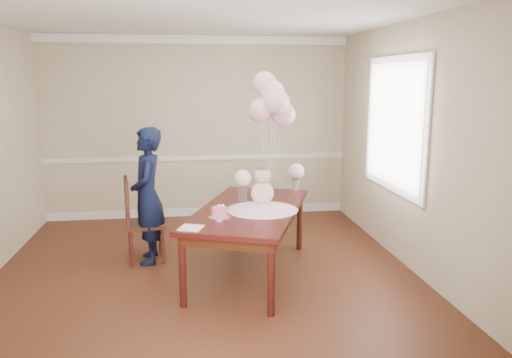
% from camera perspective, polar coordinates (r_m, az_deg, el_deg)
% --- Properties ---
extents(floor, '(4.50, 5.00, 0.00)m').
position_cam_1_polar(floor, '(5.41, -5.71, -11.17)').
color(floor, '#34170D').
rests_on(floor, ground).
extents(ceiling, '(4.50, 5.00, 0.02)m').
position_cam_1_polar(ceiling, '(5.04, -6.35, 18.50)').
color(ceiling, white).
rests_on(ceiling, wall_back).
extents(wall_back, '(4.50, 0.02, 2.70)m').
position_cam_1_polar(wall_back, '(7.53, -6.73, 5.81)').
color(wall_back, tan).
rests_on(wall_back, floor).
extents(wall_front, '(4.50, 0.02, 2.70)m').
position_cam_1_polar(wall_front, '(2.60, -3.94, -4.65)').
color(wall_front, tan).
rests_on(wall_front, floor).
extents(wall_right, '(0.02, 5.00, 2.70)m').
position_cam_1_polar(wall_right, '(5.60, 17.70, 3.46)').
color(wall_right, tan).
rests_on(wall_right, floor).
extents(chair_rail_trim, '(4.50, 0.02, 0.07)m').
position_cam_1_polar(chair_rail_trim, '(7.58, -6.65, 2.41)').
color(chair_rail_trim, silver).
rests_on(chair_rail_trim, wall_back).
extents(crown_molding, '(4.50, 0.02, 0.12)m').
position_cam_1_polar(crown_molding, '(7.51, -6.96, 15.57)').
color(crown_molding, white).
rests_on(crown_molding, wall_back).
extents(baseboard_trim, '(4.50, 0.02, 0.12)m').
position_cam_1_polar(baseboard_trim, '(7.75, -6.51, -3.73)').
color(baseboard_trim, silver).
rests_on(baseboard_trim, floor).
extents(window_frame, '(0.02, 1.66, 1.56)m').
position_cam_1_polar(window_frame, '(6.02, 15.58, 6.01)').
color(window_frame, white).
rests_on(window_frame, wall_right).
extents(window_blinds, '(0.01, 1.50, 1.40)m').
position_cam_1_polar(window_blinds, '(6.01, 15.42, 6.01)').
color(window_blinds, white).
rests_on(window_blinds, wall_right).
extents(dining_table_top, '(1.62, 2.19, 0.05)m').
position_cam_1_polar(dining_table_top, '(5.26, -0.75, -3.56)').
color(dining_table_top, black).
rests_on(dining_table_top, table_leg_fl).
extents(table_apron, '(1.49, 2.06, 0.10)m').
position_cam_1_polar(table_apron, '(5.28, -0.75, -4.33)').
color(table_apron, black).
rests_on(table_apron, table_leg_fl).
extents(table_leg_fl, '(0.09, 0.09, 0.69)m').
position_cam_1_polar(table_leg_fl, '(4.68, -8.40, -10.39)').
color(table_leg_fl, black).
rests_on(table_leg_fl, floor).
extents(table_leg_fr, '(0.09, 0.09, 0.69)m').
position_cam_1_polar(table_leg_fr, '(4.46, 1.75, -11.37)').
color(table_leg_fr, black).
rests_on(table_leg_fr, floor).
extents(table_leg_bl, '(0.09, 0.09, 0.69)m').
position_cam_1_polar(table_leg_bl, '(6.31, -2.48, -4.52)').
color(table_leg_bl, black).
rests_on(table_leg_bl, floor).
extents(table_leg_br, '(0.09, 0.09, 0.69)m').
position_cam_1_polar(table_leg_br, '(6.15, 5.00, -4.97)').
color(table_leg_br, black).
rests_on(table_leg_br, floor).
extents(baby_skirt, '(0.96, 0.96, 0.10)m').
position_cam_1_polar(baby_skirt, '(5.17, 0.71, -3.00)').
color(baby_skirt, '#E2A6C1').
rests_on(baby_skirt, dining_table_top).
extents(baby_torso, '(0.24, 0.24, 0.24)m').
position_cam_1_polar(baby_torso, '(5.14, 0.71, -1.61)').
color(baby_torso, '#FFA1C2').
rests_on(baby_torso, baby_skirt).
extents(baby_head, '(0.17, 0.17, 0.17)m').
position_cam_1_polar(baby_head, '(5.10, 0.72, 0.43)').
color(baby_head, '#E1AC9B').
rests_on(baby_head, baby_torso).
extents(baby_hair, '(0.12, 0.12, 0.12)m').
position_cam_1_polar(baby_hair, '(5.09, 0.72, 1.09)').
color(baby_hair, brown).
rests_on(baby_hair, baby_head).
extents(cake_platter, '(0.28, 0.28, 0.01)m').
position_cam_1_polar(cake_platter, '(4.89, -4.22, -4.39)').
color(cake_platter, silver).
rests_on(cake_platter, dining_table_top).
extents(birthday_cake, '(0.19, 0.19, 0.10)m').
position_cam_1_polar(birthday_cake, '(4.88, -4.22, -3.79)').
color(birthday_cake, '#DE4680').
rests_on(birthday_cake, cake_platter).
extents(cake_flower_a, '(0.03, 0.03, 0.03)m').
position_cam_1_polar(cake_flower_a, '(4.86, -4.24, -3.06)').
color(cake_flower_a, white).
rests_on(cake_flower_a, birthday_cake).
extents(cake_flower_b, '(0.03, 0.03, 0.03)m').
position_cam_1_polar(cake_flower_b, '(4.87, -3.84, -3.03)').
color(cake_flower_b, white).
rests_on(cake_flower_b, birthday_cake).
extents(rose_vase_near, '(0.13, 0.13, 0.16)m').
position_cam_1_polar(rose_vase_near, '(5.55, -1.52, -1.67)').
color(rose_vase_near, silver).
rests_on(rose_vase_near, dining_table_top).
extents(roses_near, '(0.19, 0.19, 0.19)m').
position_cam_1_polar(roses_near, '(5.51, -1.53, 0.12)').
color(roses_near, beige).
rests_on(roses_near, rose_vase_near).
extents(rose_vase_far, '(0.13, 0.13, 0.16)m').
position_cam_1_polar(rose_vase_far, '(5.97, 4.61, -0.78)').
color(rose_vase_far, white).
rests_on(rose_vase_far, dining_table_top).
extents(roses_far, '(0.19, 0.19, 0.19)m').
position_cam_1_polar(roses_far, '(5.94, 4.64, 0.89)').
color(roses_far, silver).
rests_on(roses_far, rose_vase_far).
extents(napkin, '(0.25, 0.25, 0.01)m').
position_cam_1_polar(napkin, '(4.58, -7.43, -5.55)').
color(napkin, silver).
rests_on(napkin, dining_table_top).
extents(balloon_weight, '(0.05, 0.05, 0.02)m').
position_cam_1_polar(balloon_weight, '(5.75, 1.46, -1.93)').
color(balloon_weight, white).
rests_on(balloon_weight, dining_table_top).
extents(balloon_a, '(0.28, 0.28, 0.28)m').
position_cam_1_polar(balloon_a, '(5.62, 0.52, 7.82)').
color(balloon_a, '#ECA7B5').
rests_on(balloon_a, balloon_ribbon_a).
extents(balloon_b, '(0.28, 0.28, 0.28)m').
position_cam_1_polar(balloon_b, '(5.53, 2.43, 8.78)').
color(balloon_b, '#F3ACBF').
rests_on(balloon_b, balloon_ribbon_b).
extents(balloon_c, '(0.28, 0.28, 0.28)m').
position_cam_1_polar(balloon_c, '(5.69, 1.92, 9.84)').
color(balloon_c, '#FFB4CA').
rests_on(balloon_c, balloon_ribbon_c).
extents(balloon_d, '(0.28, 0.28, 0.28)m').
position_cam_1_polar(balloon_d, '(5.73, 0.98, 10.84)').
color(balloon_d, '#F5ADBA').
rests_on(balloon_d, balloon_ribbon_d).
extents(balloon_e, '(0.28, 0.28, 0.28)m').
position_cam_1_polar(balloon_e, '(5.66, 3.14, 7.33)').
color(balloon_e, '#DC9BB0').
rests_on(balloon_e, balloon_ribbon_e).
extents(balloon_ribbon_a, '(0.09, 0.04, 0.82)m').
position_cam_1_polar(balloon_ribbon_a, '(5.68, 1.00, 2.16)').
color(balloon_ribbon_a, white).
rests_on(balloon_ribbon_a, balloon_weight).
extents(balloon_ribbon_b, '(0.08, 0.08, 0.92)m').
position_cam_1_polar(balloon_ribbon_b, '(5.63, 1.93, 2.58)').
color(balloon_ribbon_b, white).
rests_on(balloon_ribbon_b, balloon_weight).
extents(balloon_ribbon_c, '(0.05, 0.08, 1.02)m').
position_cam_1_polar(balloon_ribbon_c, '(5.70, 1.68, 3.19)').
color(balloon_ribbon_c, white).
rests_on(balloon_ribbon_c, balloon_weight).
extents(balloon_ribbon_d, '(0.04, 0.12, 1.11)m').
position_cam_1_polar(balloon_ribbon_d, '(5.71, 1.22, 3.71)').
color(balloon_ribbon_d, white).
rests_on(balloon_ribbon_d, balloon_weight).
extents(balloon_ribbon_e, '(0.15, 0.02, 0.76)m').
position_cam_1_polar(balloon_ribbon_e, '(5.69, 2.29, 1.93)').
color(balloon_ribbon_e, silver).
rests_on(balloon_ribbon_e, balloon_weight).
extents(dining_chair_seat, '(0.48, 0.48, 0.05)m').
position_cam_1_polar(dining_chair_seat, '(5.89, -12.52, -5.03)').
color(dining_chair_seat, '#381A0F').
rests_on(dining_chair_seat, chair_leg_fl).
extents(chair_leg_fl, '(0.04, 0.04, 0.41)m').
position_cam_1_polar(chair_leg_fl, '(5.78, -14.02, -7.76)').
color(chair_leg_fl, '#3D1510').
rests_on(chair_leg_fl, floor).
extents(chair_leg_fr, '(0.04, 0.04, 0.41)m').
position_cam_1_polar(chair_leg_fr, '(5.80, -10.57, -7.54)').
color(chair_leg_fr, '#3D1910').
rests_on(chair_leg_fr, floor).
extents(chair_leg_bl, '(0.04, 0.04, 0.41)m').
position_cam_1_polar(chair_leg_bl, '(6.11, -14.18, -6.73)').
color(chair_leg_bl, '#35110E').
rests_on(chair_leg_bl, floor).
extents(chair_leg_br, '(0.04, 0.04, 0.41)m').
position_cam_1_polar(chair_leg_br, '(6.13, -10.93, -6.52)').
color(chair_leg_br, '#391F0F').
rests_on(chair_leg_br, floor).
extents(chair_back_post_l, '(0.04, 0.04, 0.54)m').
position_cam_1_polar(chair_back_post_l, '(5.64, -14.46, -2.91)').
color(chair_back_post_l, '#3B1B10').
rests_on(chair_back_post_l, dining_chair_seat).
extents(chair_back_post_r, '(0.04, 0.04, 0.54)m').
position_cam_1_polar(chair_back_post_r, '(5.98, -14.60, -2.12)').
color(chair_back_post_r, '#33170E').
rests_on(chair_back_post_r, dining_chair_seat).
extents(chair_slat_low, '(0.09, 0.39, 0.05)m').
position_cam_1_polar(chair_slat_low, '(5.84, -14.48, -3.61)').
color(chair_slat_low, black).
rests_on(chair_slat_low, dining_chair_seat).
extents(chair_slat_mid, '(0.09, 0.39, 0.05)m').
position_cam_1_polar(chair_slat_mid, '(5.80, -14.55, -2.13)').
color(chair_slat_mid, '#3D2110').
rests_on(chair_slat_mid, dining_chair_seat).
extents(chair_slat_top, '(0.09, 0.39, 0.05)m').
position_cam_1_polar(chair_slat_top, '(5.77, -14.63, -0.64)').
color(chair_slat_top, '#3A1C10').
rests_on(chair_slat_top, dining_chair_seat).
extents(woman, '(0.39, 0.57, 1.55)m').
position_cam_1_polar(woman, '(5.76, -12.29, -1.89)').
color(woman, black).
rests_on(woman, floor).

